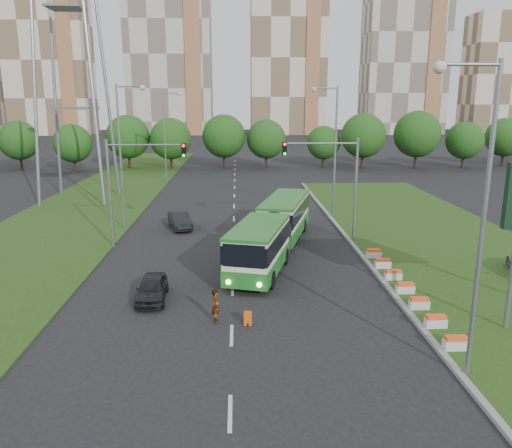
{
  "coord_description": "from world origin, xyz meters",
  "views": [
    {
      "loc": [
        -2.69,
        -27.37,
        10.53
      ],
      "look_at": [
        -1.43,
        5.22,
        2.6
      ],
      "focal_mm": 35.0,
      "sensor_mm": 36.0,
      "label": 1
    }
  ],
  "objects_px": {
    "car_left_near": "(152,288)",
    "shopping_trolley": "(248,318)",
    "articulated_bus": "(271,229)",
    "car_left_far": "(180,220)",
    "traffic_mast_median": "(335,173)",
    "traffic_mast_left": "(131,176)",
    "pedestrian": "(216,306)"
  },
  "relations": [
    {
      "from": "car_left_near",
      "to": "car_left_far",
      "type": "xyz_separation_m",
      "value": [
        -0.23,
        16.09,
        0.04
      ]
    },
    {
      "from": "car_left_far",
      "to": "traffic_mast_left",
      "type": "bearing_deg",
      "value": -132.92
    },
    {
      "from": "pedestrian",
      "to": "shopping_trolley",
      "type": "bearing_deg",
      "value": -106.5
    },
    {
      "from": "car_left_far",
      "to": "pedestrian",
      "type": "relative_size",
      "value": 2.49
    },
    {
      "from": "traffic_mast_median",
      "to": "traffic_mast_left",
      "type": "xyz_separation_m",
      "value": [
        -15.16,
        -1.0,
        0.0
      ]
    },
    {
      "from": "traffic_mast_left",
      "to": "car_left_near",
      "type": "xyz_separation_m",
      "value": [
        2.99,
        -10.5,
        -4.69
      ]
    },
    {
      "from": "pedestrian",
      "to": "shopping_trolley",
      "type": "relative_size",
      "value": 2.62
    },
    {
      "from": "articulated_bus",
      "to": "car_left_far",
      "type": "relative_size",
      "value": 4.07
    },
    {
      "from": "traffic_mast_left",
      "to": "car_left_near",
      "type": "distance_m",
      "value": 11.89
    },
    {
      "from": "traffic_mast_median",
      "to": "car_left_near",
      "type": "height_order",
      "value": "traffic_mast_median"
    },
    {
      "from": "traffic_mast_median",
      "to": "shopping_trolley",
      "type": "bearing_deg",
      "value": -115.18
    },
    {
      "from": "car_left_far",
      "to": "shopping_trolley",
      "type": "relative_size",
      "value": 6.53
    },
    {
      "from": "traffic_mast_left",
      "to": "articulated_bus",
      "type": "relative_size",
      "value": 0.46
    },
    {
      "from": "shopping_trolley",
      "to": "car_left_far",
      "type": "bearing_deg",
      "value": 110.44
    },
    {
      "from": "traffic_mast_left",
      "to": "car_left_far",
      "type": "distance_m",
      "value": 7.78
    },
    {
      "from": "articulated_bus",
      "to": "traffic_mast_left",
      "type": "bearing_deg",
      "value": -175.19
    },
    {
      "from": "car_left_near",
      "to": "shopping_trolley",
      "type": "bearing_deg",
      "value": -35.77
    },
    {
      "from": "traffic_mast_median",
      "to": "traffic_mast_left",
      "type": "bearing_deg",
      "value": -176.23
    },
    {
      "from": "articulated_bus",
      "to": "shopping_trolley",
      "type": "distance_m",
      "value": 12.2
    },
    {
      "from": "traffic_mast_median",
      "to": "car_left_far",
      "type": "bearing_deg",
      "value": 159.69
    },
    {
      "from": "articulated_bus",
      "to": "car_left_near",
      "type": "height_order",
      "value": "articulated_bus"
    },
    {
      "from": "traffic_mast_left",
      "to": "pedestrian",
      "type": "relative_size",
      "value": 4.7
    },
    {
      "from": "traffic_mast_median",
      "to": "pedestrian",
      "type": "height_order",
      "value": "traffic_mast_median"
    },
    {
      "from": "car_left_near",
      "to": "car_left_far",
      "type": "height_order",
      "value": "car_left_far"
    },
    {
      "from": "traffic_mast_median",
      "to": "articulated_bus",
      "type": "relative_size",
      "value": 0.46
    },
    {
      "from": "articulated_bus",
      "to": "pedestrian",
      "type": "relative_size",
      "value": 10.15
    },
    {
      "from": "traffic_mast_left",
      "to": "pedestrian",
      "type": "xyz_separation_m",
      "value": [
        6.6,
        -13.49,
        -4.5
      ]
    },
    {
      "from": "car_left_far",
      "to": "shopping_trolley",
      "type": "distance_m",
      "value": 20.2
    },
    {
      "from": "car_left_far",
      "to": "shopping_trolley",
      "type": "bearing_deg",
      "value": -91.13
    },
    {
      "from": "car_left_near",
      "to": "pedestrian",
      "type": "height_order",
      "value": "pedestrian"
    },
    {
      "from": "articulated_bus",
      "to": "car_left_near",
      "type": "distance_m",
      "value": 11.22
    },
    {
      "from": "traffic_mast_left",
      "to": "car_left_near",
      "type": "height_order",
      "value": "traffic_mast_left"
    }
  ]
}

